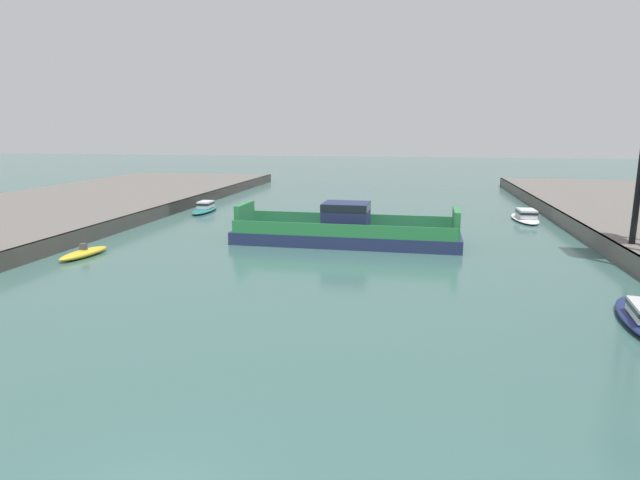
{
  "coord_description": "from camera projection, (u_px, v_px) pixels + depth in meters",
  "views": [
    {
      "loc": [
        6.82,
        -10.72,
        9.75
      ],
      "look_at": [
        0.0,
        26.05,
        2.0
      ],
      "focal_mm": 29.42,
      "sensor_mm": 36.0,
      "label": 1
    }
  ],
  "objects": [
    {
      "name": "moored_boat_near_left",
      "position": [
        205.0,
        208.0,
        64.94
      ],
      "size": [
        2.56,
        7.03,
        1.27
      ],
      "color": "#237075",
      "rests_on": "ground"
    },
    {
      "name": "chain_ferry",
      "position": [
        346.0,
        231.0,
        46.6
      ],
      "size": [
        20.04,
        6.44,
        3.63
      ],
      "color": "navy",
      "rests_on": "ground"
    },
    {
      "name": "moored_boat_mid_left",
      "position": [
        525.0,
        216.0,
        58.46
      ],
      "size": [
        2.81,
        7.86,
        1.33
      ],
      "color": "white",
      "rests_on": "ground"
    },
    {
      "name": "moored_boat_near_right",
      "position": [
        84.0,
        253.0,
        41.54
      ],
      "size": [
        2.09,
        5.08,
        1.08
      ],
      "color": "yellow",
      "rests_on": "ground"
    }
  ]
}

